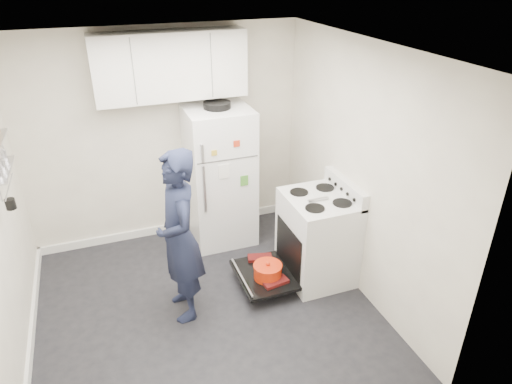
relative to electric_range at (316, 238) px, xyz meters
name	(u,v)px	position (x,y,z in m)	size (l,w,h in m)	color
room	(195,202)	(-1.29, -0.12, 0.74)	(3.21, 3.21, 2.51)	black
electric_range	(316,238)	(0.00, 0.00, 0.00)	(0.66, 0.76, 1.10)	silver
open_oven_door	(266,273)	(-0.58, -0.03, -0.28)	(0.55, 0.70, 0.23)	black
refrigerator	(220,176)	(-0.72, 1.10, 0.36)	(0.72, 0.74, 1.72)	white
upper_cabinets	(170,66)	(-1.16, 1.28, 1.63)	(1.60, 0.33, 0.70)	silver
person	(179,237)	(-1.45, -0.07, 0.38)	(0.62, 0.41, 1.69)	#181D36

